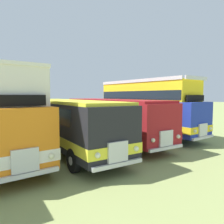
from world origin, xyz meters
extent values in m
plane|color=#8C9956|center=(0.00, 0.00, 0.00)|extent=(200.00, 200.00, 0.00)
cube|color=#19232D|center=(-1.56, -4.76, 2.35)|extent=(2.20, 0.21, 0.90)
cube|color=silver|center=(-1.55, -4.87, 1.10)|extent=(0.90, 0.17, 0.80)
cube|color=silver|center=(-1.55, -4.90, 0.60)|extent=(2.30, 0.26, 0.16)
sphere|color=#EAEACC|center=(-0.65, -4.83, 1.10)|extent=(0.22, 0.22, 0.22)
cube|color=black|center=(-1.58, -4.27, 3.10)|extent=(1.90, 0.22, 0.40)
cylinder|color=black|center=(-0.49, -3.16, 0.52)|extent=(0.33, 1.05, 1.04)
cylinder|color=silver|center=(-0.34, -3.15, 0.52)|extent=(0.04, 0.36, 0.36)
cylinder|color=black|center=(-0.81, 3.04, 0.52)|extent=(0.33, 1.05, 1.04)
cylinder|color=silver|center=(-0.66, 3.05, 0.52)|extent=(0.04, 0.36, 0.36)
cube|color=black|center=(1.80, -0.26, 1.70)|extent=(2.76, 10.87, 2.30)
cube|color=yellow|center=(1.80, -0.26, 1.10)|extent=(2.80, 10.91, 0.44)
cube|color=#19232D|center=(1.81, 0.14, 2.30)|extent=(2.73, 8.47, 0.76)
cube|color=#19232D|center=(1.67, -5.61, 2.35)|extent=(2.20, 0.15, 0.90)
cube|color=silver|center=(1.67, -5.72, 1.10)|extent=(0.90, 0.14, 0.80)
cube|color=silver|center=(1.67, -5.75, 0.60)|extent=(2.30, 0.20, 0.16)
sphere|color=#EAEACC|center=(2.57, -5.75, 1.10)|extent=(0.22, 0.22, 0.22)
sphere|color=#EAEACC|center=(0.77, -5.70, 1.10)|extent=(0.22, 0.22, 0.22)
cube|color=yellow|center=(1.80, -0.26, 2.92)|extent=(2.71, 10.47, 0.14)
cylinder|color=black|center=(2.86, -4.09, 0.52)|extent=(0.31, 1.05, 1.04)
cylinder|color=silver|center=(3.01, -4.10, 0.52)|extent=(0.03, 0.36, 0.36)
cylinder|color=black|center=(0.56, -4.04, 0.52)|extent=(0.31, 1.05, 1.04)
cylinder|color=silver|center=(0.41, -4.03, 0.52)|extent=(0.03, 0.36, 0.36)
cylinder|color=black|center=(3.04, 3.31, 0.52)|extent=(0.31, 1.05, 1.04)
cylinder|color=silver|center=(3.19, 3.31, 0.52)|extent=(0.03, 0.36, 0.36)
cylinder|color=black|center=(0.74, 3.37, 0.52)|extent=(0.31, 1.05, 1.04)
cylinder|color=silver|center=(0.59, 3.37, 0.52)|extent=(0.03, 0.36, 0.36)
cube|color=maroon|center=(5.40, 0.35, 1.70)|extent=(2.87, 10.64, 2.30)
cube|color=maroon|center=(5.40, 0.35, 1.10)|extent=(2.91, 10.68, 0.44)
cube|color=#19232D|center=(5.42, 0.75, 2.30)|extent=(2.82, 8.24, 0.76)
cube|color=#19232D|center=(5.22, -4.87, 2.35)|extent=(2.20, 0.18, 0.90)
cube|color=silver|center=(5.21, -4.98, 1.10)|extent=(0.90, 0.15, 0.80)
cube|color=silver|center=(5.21, -5.01, 0.60)|extent=(2.30, 0.22, 0.16)
sphere|color=#EAEACC|center=(6.11, -5.02, 1.10)|extent=(0.22, 0.22, 0.22)
sphere|color=#EAEACC|center=(4.32, -4.96, 1.10)|extent=(0.22, 0.22, 0.22)
cube|color=maroon|center=(5.40, 0.35, 2.92)|extent=(2.82, 10.24, 0.14)
cylinder|color=black|center=(6.42, -3.37, 0.52)|extent=(0.32, 1.05, 1.04)
cylinder|color=silver|center=(6.57, -3.38, 0.52)|extent=(0.03, 0.36, 0.36)
cylinder|color=black|center=(4.12, -3.29, 0.52)|extent=(0.32, 1.05, 1.04)
cylinder|color=silver|center=(3.97, -3.28, 0.52)|extent=(0.03, 0.36, 0.36)
cylinder|color=black|center=(6.68, 3.78, 0.52)|extent=(0.32, 1.05, 1.04)
cylinder|color=silver|center=(6.83, 3.77, 0.52)|extent=(0.03, 0.36, 0.36)
cylinder|color=black|center=(4.38, 3.86, 0.52)|extent=(0.32, 1.05, 1.04)
cylinder|color=silver|center=(4.23, 3.87, 0.52)|extent=(0.03, 0.36, 0.36)
cube|color=#1E339E|center=(9.01, 0.40, 1.70)|extent=(2.92, 9.68, 2.30)
cube|color=yellow|center=(9.01, 0.40, 1.10)|extent=(2.96, 9.73, 0.44)
cube|color=#19232D|center=(8.99, 0.80, 2.30)|extent=(2.85, 7.29, 0.76)
cube|color=#19232D|center=(9.22, -4.33, 2.35)|extent=(2.20, 0.20, 0.90)
cube|color=silver|center=(9.22, -4.44, 1.10)|extent=(0.90, 0.16, 0.80)
cube|color=silver|center=(9.22, -4.47, 0.60)|extent=(2.30, 0.24, 0.16)
sphere|color=#EAEACC|center=(10.12, -4.41, 1.10)|extent=(0.22, 0.22, 0.22)
sphere|color=#EAEACC|center=(8.32, -4.49, 1.10)|extent=(0.22, 0.22, 0.22)
cube|color=yellow|center=(8.99, 0.65, 3.60)|extent=(2.78, 8.78, 1.50)
cube|color=silver|center=(9.20, -3.89, 4.40)|extent=(2.40, 0.21, 0.24)
cube|color=silver|center=(8.82, 4.48, 4.40)|extent=(2.40, 0.21, 0.24)
cube|color=silver|center=(10.19, 0.70, 4.40)|extent=(0.48, 8.68, 0.24)
cube|color=silver|center=(7.80, 0.59, 4.40)|extent=(0.48, 8.68, 0.24)
cube|color=#19232D|center=(8.99, 0.65, 3.30)|extent=(2.82, 8.68, 0.64)
cube|color=black|center=(9.19, -3.84, 3.10)|extent=(1.90, 0.20, 0.40)
cylinder|color=black|center=(10.30, -2.74, 0.52)|extent=(0.33, 1.05, 1.04)
cylinder|color=silver|center=(10.45, -2.73, 0.52)|extent=(0.04, 0.36, 0.36)
cylinder|color=black|center=(8.00, -2.84, 0.52)|extent=(0.33, 1.05, 1.04)
cylinder|color=silver|center=(7.85, -2.85, 0.52)|extent=(0.04, 0.36, 0.36)
cylinder|color=black|center=(10.02, 3.44, 0.52)|extent=(0.33, 1.05, 1.04)
cylinder|color=silver|center=(10.17, 3.44, 0.52)|extent=(0.04, 0.36, 0.36)
cylinder|color=black|center=(7.72, 3.33, 0.52)|extent=(0.33, 1.05, 1.04)
cylinder|color=silver|center=(7.57, 3.33, 0.52)|extent=(0.04, 0.36, 0.36)
camera|label=1|loc=(-3.04, -12.28, 3.28)|focal=34.08mm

